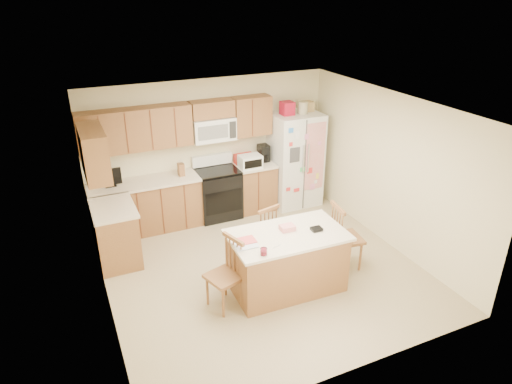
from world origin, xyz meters
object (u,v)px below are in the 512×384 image
stove (218,192)px  windsor_chair_left (225,276)px  refrigerator (295,158)px  windsor_chair_right (345,238)px  windsor_chair_back (262,234)px  island (287,261)px

stove → windsor_chair_left: bearing=-107.7°
windsor_chair_left → stove: bearing=72.3°
refrigerator → windsor_chair_right: size_ratio=1.95×
refrigerator → windsor_chair_left: refrigerator is taller
windsor_chair_back → windsor_chair_right: 1.25m
refrigerator → windsor_chair_back: bearing=-131.4°
stove → windsor_chair_right: size_ratio=1.08×
island → windsor_chair_left: (-0.92, -0.02, 0.03)m
stove → windsor_chair_right: (1.17, -2.38, 0.02)m
stove → island: stove is taller
windsor_chair_back → refrigerator: bearing=48.6°
stove → windsor_chair_right: bearing=-63.9°
windsor_chair_left → windsor_chair_back: size_ratio=1.02×
refrigerator → windsor_chair_right: 2.39m
refrigerator → windsor_chair_back: size_ratio=2.08×
stove → island: (0.12, -2.50, -0.03)m
refrigerator → island: 2.88m
refrigerator → windsor_chair_left: bearing=-134.0°
island → windsor_chair_right: size_ratio=1.55×
refrigerator → windsor_chair_right: (-0.40, -2.32, -0.43)m
windsor_chair_left → island: bearing=1.3°
stove → windsor_chair_back: (0.10, -1.73, -0.01)m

